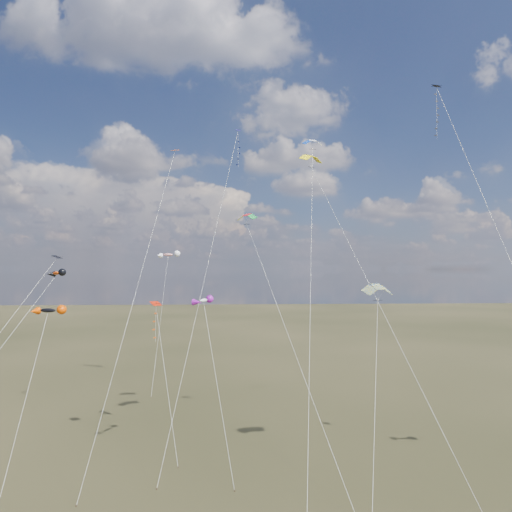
{
  "coord_description": "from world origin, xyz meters",
  "views": [
    {
      "loc": [
        -2.76,
        -30.13,
        17.58
      ],
      "look_at": [
        0.0,
        18.0,
        19.0
      ],
      "focal_mm": 32.0,
      "sensor_mm": 36.0,
      "label": 1
    }
  ],
  "objects": [
    {
      "name": "parafoil_striped",
      "position": [
        11.18,
        12.21,
        15.91
      ],
      "size": [
        6.26,
        13.62,
        16.67
      ],
      "color": "gold",
      "rests_on": "ground"
    },
    {
      "name": "novelty_black_orange",
      "position": [
        -20.1,
        14.5,
        13.64
      ],
      "size": [
        3.36,
        9.3,
        14.17
      ],
      "color": "black",
      "rests_on": "ground"
    },
    {
      "name": "parafoil_yellow",
      "position": [
        5.67,
        16.21,
        29.19
      ],
      "size": [
        10.66,
        17.71,
        29.96
      ],
      "color": "yellow",
      "rests_on": "ground"
    },
    {
      "name": "diamond_black_high",
      "position": [
        18.16,
        12.79,
        31.29
      ],
      "size": [
        3.72,
        29.32,
        36.58
      ],
      "color": "black",
      "rests_on": "ground"
    },
    {
      "name": "diamond_black_mid",
      "position": [
        -22.19,
        11.71,
        13.34
      ],
      "size": [
        9.84,
        11.75,
        18.96
      ],
      "color": "black",
      "rests_on": "ground"
    },
    {
      "name": "novelty_redwhite_stripe",
      "position": [
        -12.83,
        44.77,
        19.92
      ],
      "size": [
        3.73,
        12.32,
        20.57
      ],
      "color": "#F13727",
      "rests_on": "ground"
    },
    {
      "name": "parafoil_blue_white",
      "position": [
        6.35,
        19.38,
        31.63
      ],
      "size": [
        5.66,
        22.33,
        32.44
      ],
      "color": "#0D40BA",
      "rests_on": "ground"
    },
    {
      "name": "novelty_white_purple",
      "position": [
        -5.25,
        13.74,
        14.55
      ],
      "size": [
        3.9,
        8.71,
        15.03
      ],
      "color": "silver",
      "rests_on": "ground"
    },
    {
      "name": "diamond_orange_center",
      "position": [
        -10.65,
        16.25,
        21.1
      ],
      "size": [
        5.66,
        17.31,
        31.25
      ],
      "color": "#D3520E",
      "rests_on": "ground"
    },
    {
      "name": "parafoil_tricolor",
      "position": [
        -1.01,
        15.64,
        22.91
      ],
      "size": [
        8.51,
        14.26,
        23.59
      ],
      "color": "#E8E905",
      "rests_on": "ground"
    },
    {
      "name": "diamond_red_low",
      "position": [
        -10.32,
        17.61,
        11.65
      ],
      "size": [
        3.88,
        7.6,
        14.25
      ],
      "color": "#AF1703",
      "rests_on": "ground"
    },
    {
      "name": "novelty_orange_black",
      "position": [
        -20.9,
        18.45,
        17.09
      ],
      "size": [
        9.29,
        13.48,
        17.63
      ],
      "color": "#CD3D07",
      "rests_on": "ground"
    },
    {
      "name": "diamond_navy_tall",
      "position": [
        -2.27,
        26.12,
        30.55
      ],
      "size": [
        7.29,
        20.99,
        35.6
      ],
      "color": "#151153",
      "rests_on": "ground"
    }
  ]
}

